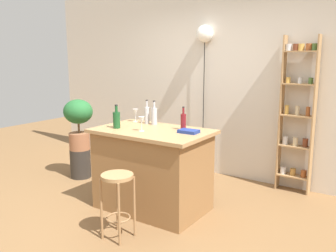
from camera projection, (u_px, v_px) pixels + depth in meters
name	position (u px, v px, depth m)	size (l,w,h in m)	color
ground	(137.00, 217.00, 4.06)	(12.00, 12.00, 0.00)	brown
back_wall	(218.00, 81.00, 5.38)	(6.40, 0.10, 2.80)	beige
kitchen_counter	(152.00, 169.00, 4.21)	(1.32, 0.83, 0.95)	olive
bar_stool	(118.00, 191.00, 3.51)	(0.32, 0.32, 0.66)	#997047
spice_shelf	(297.00, 113.00, 4.66)	(0.43, 0.16, 2.03)	#A87F51
plant_stool	(81.00, 163.00, 5.35)	(0.30, 0.30, 0.42)	#2D2823
potted_plant	(78.00, 119.00, 5.23)	(0.44, 0.40, 0.74)	#935B3D
bottle_sauce_amber	(183.00, 121.00, 4.08)	(0.06, 0.06, 0.27)	maroon
bottle_vinegar	(147.00, 115.00, 4.46)	(0.06, 0.06, 0.30)	#B2B2B7
bottle_soda_blue	(154.00, 116.00, 4.40)	(0.07, 0.07, 0.29)	#B2B2B7
bottle_wine_red	(117.00, 119.00, 4.18)	(0.08, 0.08, 0.28)	#194C23
wine_glass_left	(135.00, 113.00, 4.59)	(0.07, 0.07, 0.16)	silver
wine_glass_center	(142.00, 121.00, 4.01)	(0.07, 0.07, 0.16)	silver
cookbook	(189.00, 131.00, 3.94)	(0.21, 0.15, 0.04)	navy
pendant_globe_light	(205.00, 35.00, 5.25)	(0.25, 0.25, 2.22)	black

